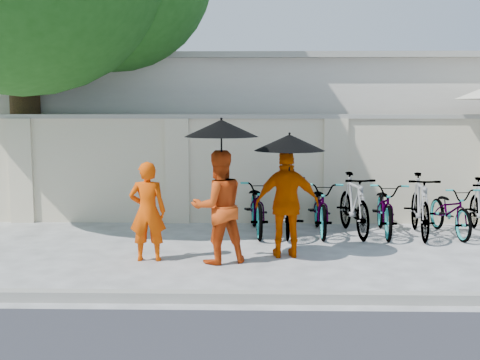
{
  "coord_description": "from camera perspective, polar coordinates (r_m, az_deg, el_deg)",
  "views": [
    {
      "loc": [
        0.45,
        -8.31,
        2.19
      ],
      "look_at": [
        0.25,
        0.82,
        1.1
      ],
      "focal_mm": 45.0,
      "sensor_mm": 36.0,
      "label": 1
    }
  ],
  "objects": [
    {
      "name": "bike_0",
      "position": [
        10.56,
        1.67,
        -2.47
      ],
      "size": [
        0.79,
        1.91,
        0.98
      ],
      "primitive_type": "imported",
      "rotation": [
        0.0,
        0.0,
        0.08
      ],
      "color": "#ADACB1",
      "rests_on": "ground"
    },
    {
      "name": "bike_4",
      "position": [
        10.77,
        13.61,
        -2.58
      ],
      "size": [
        0.79,
        1.84,
        0.94
      ],
      "primitive_type": "imported",
      "rotation": [
        0.0,
        0.0,
        -0.09
      ],
      "color": "#ADACB1",
      "rests_on": "ground"
    },
    {
      "name": "parasol_center",
      "position": [
        8.32,
        -1.78,
        4.93
      ],
      "size": [
        1.03,
        1.03,
        1.12
      ],
      "color": "black",
      "rests_on": "ground"
    },
    {
      "name": "parasol_right",
      "position": [
        8.68,
        4.71,
        3.56
      ],
      "size": [
        1.02,
        1.02,
        0.91
      ],
      "color": "black",
      "rests_on": "ground"
    },
    {
      "name": "monk_right",
      "position": [
        8.86,
        4.5,
        -2.24
      ],
      "size": [
        0.97,
        0.47,
        1.6
      ],
      "primitive_type": "imported",
      "rotation": [
        0.0,
        0.0,
        3.22
      ],
      "color": "#C94600",
      "rests_on": "ground"
    },
    {
      "name": "bike_5",
      "position": [
        10.74,
        16.7,
        -2.33
      ],
      "size": [
        0.7,
        1.84,
        1.08
      ],
      "primitive_type": "imported",
      "rotation": [
        0.0,
        0.0,
        -0.11
      ],
      "color": "#ADACB1",
      "rests_on": "ground"
    },
    {
      "name": "ground",
      "position": [
        8.61,
        -1.78,
        -7.94
      ],
      "size": [
        80.0,
        80.0,
        0.0
      ],
      "primitive_type": "plane",
      "color": "silver"
    },
    {
      "name": "bike_3",
      "position": [
        10.61,
        10.74,
        -2.28
      ],
      "size": [
        0.7,
        1.84,
        1.08
      ],
      "primitive_type": "imported",
      "rotation": [
        0.0,
        0.0,
        0.11
      ],
      "color": "#ADACB1",
      "rests_on": "ground"
    },
    {
      "name": "bike_1",
      "position": [
        10.46,
        4.72,
        -2.17
      ],
      "size": [
        0.71,
        1.92,
        1.13
      ],
      "primitive_type": "imported",
      "rotation": [
        0.0,
        0.0,
        -0.1
      ],
      "color": "#ADACB1",
      "rests_on": "ground"
    },
    {
      "name": "bike_6",
      "position": [
        11.02,
        19.34,
        -2.75
      ],
      "size": [
        0.74,
        1.71,
        0.87
      ],
      "primitive_type": "imported",
      "rotation": [
        0.0,
        0.0,
        0.1
      ],
      "color": "#ADACB1",
      "rests_on": "ground"
    },
    {
      "name": "bike_2",
      "position": [
        10.62,
        7.69,
        -2.55
      ],
      "size": [
        0.66,
        1.83,
        0.95
      ],
      "primitive_type": "imported",
      "rotation": [
        0.0,
        0.0,
        -0.02
      ],
      "color": "#ADACB1",
      "rests_on": "ground"
    },
    {
      "name": "monk_center",
      "position": [
        8.51,
        -2.06,
        -2.56
      ],
      "size": [
        0.96,
        0.86,
        1.61
      ],
      "primitive_type": "imported",
      "rotation": [
        0.0,
        0.0,
        3.54
      ],
      "color": "#CB400F",
      "rests_on": "ground"
    },
    {
      "name": "compound_wall",
      "position": [
        11.59,
        3.99,
        0.89
      ],
      "size": [
        20.0,
        0.3,
        2.0
      ],
      "primitive_type": "cube",
      "color": "beige",
      "rests_on": "ground"
    },
    {
      "name": "kerb",
      "position": [
        6.96,
        -2.55,
        -11.01
      ],
      "size": [
        40.0,
        0.16,
        0.12
      ],
      "primitive_type": "cube",
      "color": "gray",
      "rests_on": "ground"
    },
    {
      "name": "building_behind",
      "position": [
        15.4,
        7.08,
        4.55
      ],
      "size": [
        14.0,
        6.0,
        3.2
      ],
      "primitive_type": "cube",
      "color": "beige",
      "rests_on": "ground"
    },
    {
      "name": "monk_left",
      "position": [
        8.74,
        -8.76,
        -2.96
      ],
      "size": [
        0.54,
        0.37,
        1.44
      ],
      "primitive_type": "imported",
      "rotation": [
        0.0,
        0.0,
        3.19
      ],
      "color": "#E64603",
      "rests_on": "ground"
    }
  ]
}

